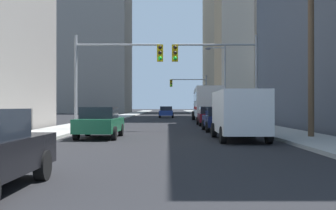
% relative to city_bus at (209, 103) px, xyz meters
% --- Properties ---
extents(sidewalk_left, '(2.92, 160.00, 0.15)m').
position_rel_city_bus_xyz_m(sidewalk_left, '(-10.65, 11.15, -1.85)').
color(sidewalk_left, '#9E9E99').
rests_on(sidewalk_left, ground).
extents(sidewalk_right, '(2.92, 160.00, 0.15)m').
position_rel_city_bus_xyz_m(sidewalk_right, '(2.35, 11.15, -1.85)').
color(sidewalk_right, '#9E9E99').
rests_on(sidewalk_right, ground).
extents(city_bus, '(2.95, 11.59, 3.40)m').
position_rel_city_bus_xyz_m(city_bus, '(0.00, 0.00, 0.00)').
color(city_bus, silver).
rests_on(city_bus, ground).
extents(cargo_van_white, '(2.16, 5.26, 2.26)m').
position_rel_city_bus_xyz_m(cargo_van_white, '(-0.78, -23.07, -0.64)').
color(cargo_van_white, white).
rests_on(cargo_van_white, ground).
extents(sedan_green, '(1.95, 4.25, 1.52)m').
position_rel_city_bus_xyz_m(sedan_green, '(-7.37, -21.83, -1.16)').
color(sedan_green, '#195938').
rests_on(sedan_green, ground).
extents(sedan_navy, '(1.95, 4.20, 1.52)m').
position_rel_city_bus_xyz_m(sedan_navy, '(-0.83, -16.34, -1.16)').
color(sedan_navy, '#141E4C').
rests_on(sedan_navy, ground).
extents(sedan_maroon, '(1.95, 4.26, 1.52)m').
position_rel_city_bus_xyz_m(sedan_maroon, '(-0.68, -9.04, -1.16)').
color(sedan_maroon, maroon).
rests_on(sedan_maroon, ground).
extents(sedan_blue, '(1.95, 4.23, 1.52)m').
position_rel_city_bus_xyz_m(sedan_blue, '(-4.27, 12.77, -1.16)').
color(sedan_blue, navy).
rests_on(sedan_blue, ground).
extents(traffic_signal_near_left, '(5.54, 0.44, 6.00)m').
position_rel_city_bus_xyz_m(traffic_signal_near_left, '(-7.37, -16.34, 2.19)').
color(traffic_signal_near_left, gray).
rests_on(traffic_signal_near_left, ground).
extents(traffic_signal_near_right, '(5.37, 0.44, 6.00)m').
position_rel_city_bus_xyz_m(traffic_signal_near_right, '(-0.86, -16.34, 2.19)').
color(traffic_signal_near_right, gray).
rests_on(traffic_signal_near_right, ground).
extents(traffic_signal_far_right, '(5.35, 0.44, 6.00)m').
position_rel_city_bus_xyz_m(traffic_signal_far_right, '(-0.85, 16.89, 2.19)').
color(traffic_signal_far_right, gray).
rests_on(traffic_signal_far_right, ground).
extents(utility_pole_right, '(2.20, 0.28, 10.28)m').
position_rel_city_bus_xyz_m(utility_pole_right, '(2.64, -22.73, 3.49)').
color(utility_pole_right, brown).
rests_on(utility_pole_right, ground).
extents(street_lamp_right, '(2.05, 0.32, 7.50)m').
position_rel_city_bus_xyz_m(street_lamp_right, '(1.28, -1.75, 2.57)').
color(street_lamp_right, gray).
rests_on(street_lamp_right, ground).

